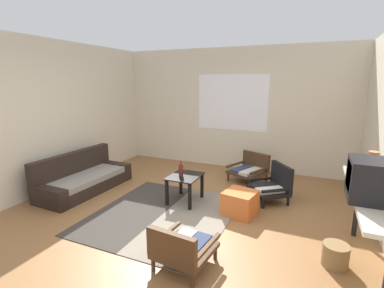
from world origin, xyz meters
name	(u,v)px	position (x,y,z in m)	size (l,w,h in m)	color
ground_plane	(170,225)	(0.00, 0.00, 0.00)	(7.80, 7.80, 0.00)	olive
far_wall_with_window	(233,109)	(0.00, 3.06, 1.35)	(5.60, 0.13, 2.70)	beige
side_wall_left	(44,117)	(-2.66, 0.30, 1.35)	(0.12, 6.60, 2.70)	beige
area_rug	(163,214)	(-0.25, 0.22, 0.01)	(1.96, 2.19, 0.01)	#38332D
couch	(83,179)	(-2.08, 0.51, 0.21)	(0.77, 1.77, 0.69)	black
coffee_table	(185,181)	(-0.14, 0.78, 0.36)	(0.48, 0.59, 0.46)	black
armchair_by_window	(250,168)	(0.62, 2.24, 0.26)	(0.82, 0.82, 0.55)	#472D19
armchair_striped_foreground	(182,248)	(0.55, -0.78, 0.24)	(0.63, 0.66, 0.52)	#472D19
armchair_corner	(273,185)	(1.18, 1.43, 0.27)	(0.78, 0.79, 0.61)	black
ottoman_orange	(240,203)	(0.81, 0.71, 0.18)	(0.45, 0.45, 0.36)	#D1662D
console_shelf	(373,202)	(2.32, -0.12, 0.81)	(0.42, 1.78, 0.91)	beige
crt_television	(382,181)	(2.32, -0.33, 1.09)	(0.53, 0.43, 0.37)	black
clay_vase	(372,172)	(2.32, 0.16, 1.03)	(0.22, 0.22, 0.35)	#A87047
glass_bottle	(181,170)	(-0.19, 0.73, 0.56)	(0.07, 0.07, 0.26)	#5B2319
wicker_basket	(335,255)	(2.06, -0.08, 0.12)	(0.27, 0.27, 0.25)	olive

